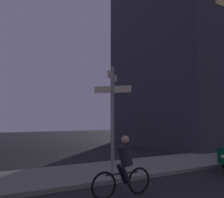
{
  "coord_description": "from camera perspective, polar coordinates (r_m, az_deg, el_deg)",
  "views": [
    {
      "loc": [
        -3.98,
        -1.74,
        2.06
      ],
      "look_at": [
        0.12,
        5.26,
        2.72
      ],
      "focal_mm": 39.8,
      "sensor_mm": 36.0,
      "label": 1
    }
  ],
  "objects": [
    {
      "name": "sidewalk_kerb",
      "position": [
        9.61,
        -5.4,
        -16.56
      ],
      "size": [
        40.0,
        3.14,
        0.14
      ],
      "primitive_type": "cube",
      "color": "gray",
      "rests_on": "ground_plane"
    },
    {
      "name": "building_right_block",
      "position": [
        23.42,
        20.71,
        6.95
      ],
      "size": [
        13.64,
        9.79,
        13.28
      ],
      "color": "#383842",
      "rests_on": "ground_plane"
    },
    {
      "name": "cyclist",
      "position": [
        6.91,
        2.71,
        -15.56
      ],
      "size": [
        1.82,
        0.32,
        1.61
      ],
      "color": "black",
      "rests_on": "ground_plane"
    },
    {
      "name": "signpost",
      "position": [
        8.7,
        0.13,
        -2.69
      ],
      "size": [
        0.96,
        0.96,
        3.77
      ],
      "color": "gray",
      "rests_on": "sidewalk_kerb"
    }
  ]
}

